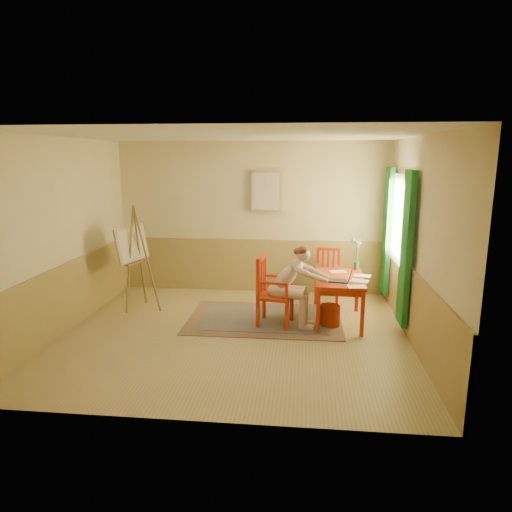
# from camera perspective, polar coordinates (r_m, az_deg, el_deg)

# --- Properties ---
(room) EXTENTS (5.04, 4.54, 2.84)m
(room) POSITION_cam_1_polar(r_m,az_deg,el_deg) (6.38, -2.75, 2.07)
(room) COLOR tan
(room) RESTS_ON ground
(wainscot) EXTENTS (5.00, 4.50, 1.00)m
(wainscot) POSITION_cam_1_polar(r_m,az_deg,el_deg) (7.35, -1.74, -3.74)
(wainscot) COLOR #A58B4D
(wainscot) RESTS_ON room
(window) EXTENTS (0.12, 2.01, 2.20)m
(window) POSITION_cam_1_polar(r_m,az_deg,el_deg) (7.54, 17.09, 2.71)
(window) COLOR white
(window) RESTS_ON room
(wall_portrait) EXTENTS (0.60, 0.05, 0.76)m
(wall_portrait) POSITION_cam_1_polar(r_m,az_deg,el_deg) (8.46, 1.19, 8.03)
(wall_portrait) COLOR tan
(wall_portrait) RESTS_ON room
(rug) EXTENTS (2.41, 1.61, 0.02)m
(rug) POSITION_cam_1_polar(r_m,az_deg,el_deg) (7.35, 1.07, -7.78)
(rug) COLOR #8C7251
(rug) RESTS_ON room
(table) EXTENTS (0.77, 1.23, 0.72)m
(table) POSITION_cam_1_polar(r_m,az_deg,el_deg) (7.16, 10.32, -3.29)
(table) COLOR red
(table) RESTS_ON room
(chair_left) EXTENTS (0.55, 0.54, 1.07)m
(chair_left) POSITION_cam_1_polar(r_m,az_deg,el_deg) (6.97, 1.98, -4.36)
(chair_left) COLOR red
(chair_left) RESTS_ON room
(chair_back) EXTENTS (0.45, 0.46, 0.94)m
(chair_back) POSITION_cam_1_polar(r_m,az_deg,el_deg) (8.23, 8.84, -2.36)
(chair_back) COLOR red
(chair_back) RESTS_ON room
(figure) EXTENTS (0.95, 0.47, 1.25)m
(figure) POSITION_cam_1_polar(r_m,az_deg,el_deg) (6.87, 4.48, -3.31)
(figure) COLOR #DEAE94
(figure) RESTS_ON room
(laptop) EXTENTS (0.37, 0.25, 0.21)m
(laptop) POSITION_cam_1_polar(r_m,az_deg,el_deg) (6.89, 10.62, -2.80)
(laptop) COLOR #1E2338
(laptop) RESTS_ON table
(papers) EXTENTS (0.64, 1.07, 0.00)m
(papers) POSITION_cam_1_polar(r_m,az_deg,el_deg) (7.10, 12.06, -2.74)
(papers) COLOR white
(papers) RESTS_ON table
(vase) EXTENTS (0.18, 0.26, 0.51)m
(vase) POSITION_cam_1_polar(r_m,az_deg,el_deg) (7.61, 12.38, 0.04)
(vase) COLOR #3F724C
(vase) RESTS_ON table
(wastebasket) EXTENTS (0.33, 0.33, 0.33)m
(wastebasket) POSITION_cam_1_polar(r_m,az_deg,el_deg) (7.11, 9.16, -7.31)
(wastebasket) COLOR #9D2809
(wastebasket) RESTS_ON room
(easel) EXTENTS (0.66, 0.78, 1.76)m
(easel) POSITION_cam_1_polar(r_m,az_deg,el_deg) (7.87, -14.91, 0.96)
(easel) COLOR olive
(easel) RESTS_ON room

